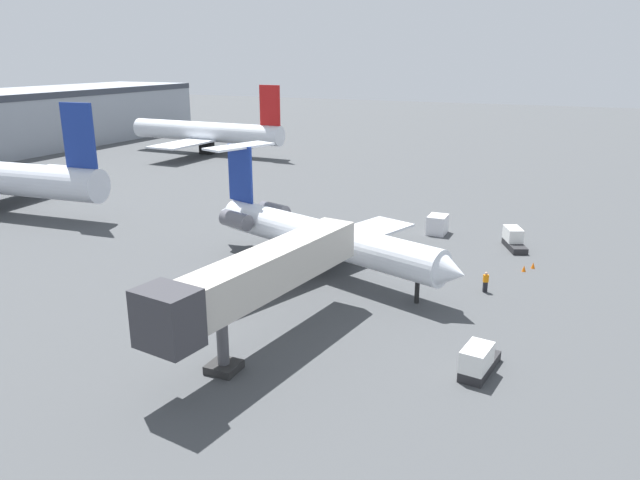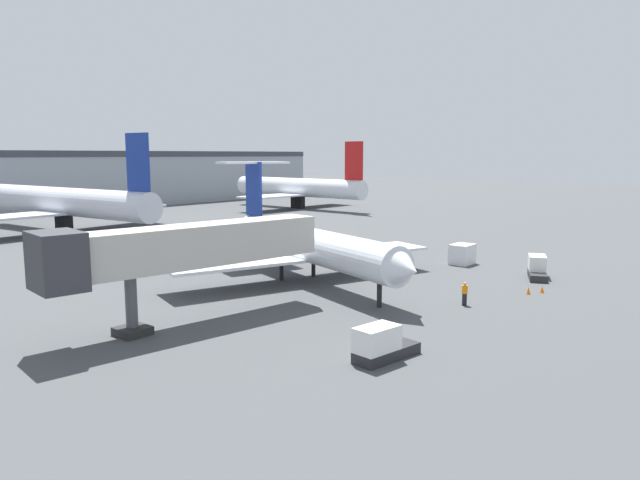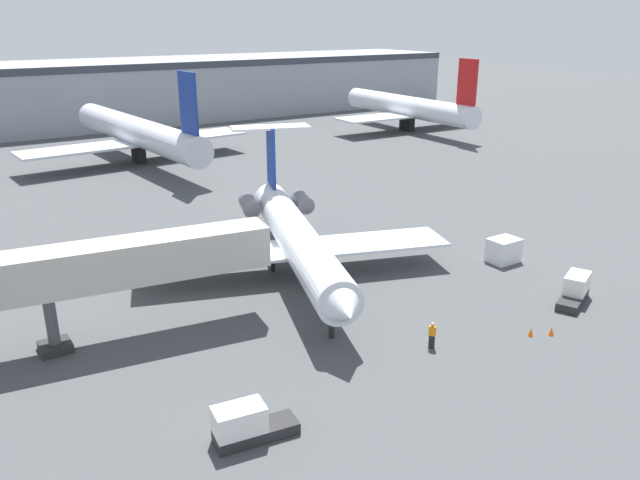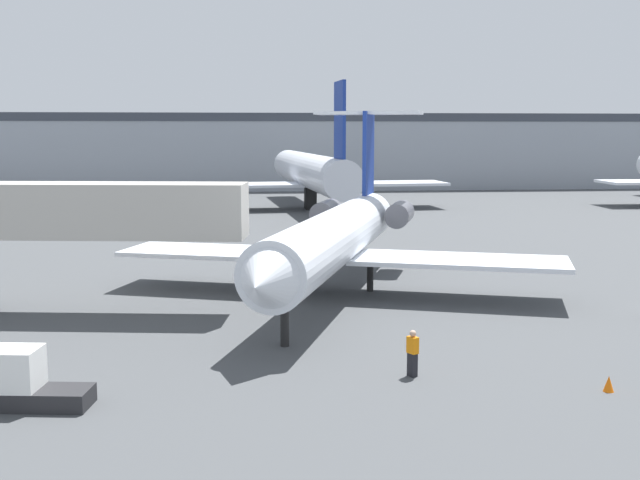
{
  "view_description": "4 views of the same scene",
  "coord_description": "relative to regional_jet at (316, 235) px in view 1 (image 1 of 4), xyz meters",
  "views": [
    {
      "loc": [
        -43.56,
        -20.24,
        18.04
      ],
      "look_at": [
        2.97,
        0.55,
        2.37
      ],
      "focal_mm": 33.86,
      "sensor_mm": 36.0,
      "label": 1
    },
    {
      "loc": [
        -35.74,
        -32.21,
        10.68
      ],
      "look_at": [
        4.12,
        0.69,
        3.17
      ],
      "focal_mm": 33.18,
      "sensor_mm": 36.0,
      "label": 2
    },
    {
      "loc": [
        -21.4,
        -38.24,
        18.8
      ],
      "look_at": [
        1.5,
        -3.22,
        3.91
      ],
      "focal_mm": 35.02,
      "sensor_mm": 36.0,
      "label": 3
    },
    {
      "loc": [
        -3.46,
        -40.35,
        8.7
      ],
      "look_at": [
        0.38,
        -1.93,
        3.28
      ],
      "focal_mm": 43.46,
      "sensor_mm": 36.0,
      "label": 4
    }
  ],
  "objects": [
    {
      "name": "ground_plane",
      "position": [
        -1.52,
        -0.24,
        -3.3
      ],
      "size": [
        400.0,
        400.0,
        0.1
      ],
      "primitive_type": "cube",
      "color": "#424447"
    },
    {
      "name": "regional_jet",
      "position": [
        0.0,
        0.0,
        0.0
      ],
      "size": [
        24.16,
        26.77,
        9.98
      ],
      "color": "silver",
      "rests_on": "ground_plane"
    },
    {
      "name": "jet_bridge",
      "position": [
        -15.21,
        -2.59,
        1.64
      ],
      "size": [
        18.87,
        5.53,
        6.58
      ],
      "color": "#B7B2A8",
      "rests_on": "ground_plane"
    },
    {
      "name": "ground_crew_marshaller",
      "position": [
        0.98,
        -14.26,
        -2.39
      ],
      "size": [
        0.42,
        0.48,
        1.69
      ],
      "color": "black",
      "rests_on": "ground_plane"
    },
    {
      "name": "baggage_tug_lead",
      "position": [
        13.93,
        -14.82,
        -2.41
      ],
      "size": [
        4.23,
        2.88,
        1.9
      ],
      "color": "#262628",
      "rests_on": "ground_plane"
    },
    {
      "name": "baggage_tug_trailing",
      "position": [
        -12.34,
        -16.02,
        -2.41
      ],
      "size": [
        4.15,
        1.93,
        1.9
      ],
      "color": "#262628",
      "rests_on": "ground_plane"
    },
    {
      "name": "cargo_container_uld",
      "position": [
        15.64,
        -6.87,
        -2.27
      ],
      "size": [
        2.4,
        1.87,
        1.97
      ],
      "color": "silver",
      "rests_on": "ground_plane"
    },
    {
      "name": "traffic_cone_near",
      "position": [
        7.21,
        -16.56,
        -2.98
      ],
      "size": [
        0.36,
        0.36,
        0.55
      ],
      "color": "orange",
      "rests_on": "ground_plane"
    },
    {
      "name": "traffic_cone_mid",
      "position": [
        8.37,
        -17.2,
        -2.98
      ],
      "size": [
        0.36,
        0.36,
        0.55
      ],
      "color": "orange",
      "rests_on": "ground_plane"
    },
    {
      "name": "parked_airliner_centre",
      "position": [
        50.69,
        45.66,
        0.85
      ],
      "size": [
        27.15,
        32.22,
        13.01
      ],
      "color": "silver",
      "rests_on": "ground_plane"
    }
  ]
}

